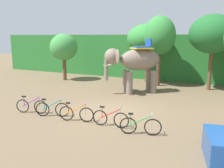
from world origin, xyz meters
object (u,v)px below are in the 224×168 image
(tree_far_right, at_px, (213,34))
(bike_purple, at_px, (31,106))
(tree_center_left, at_px, (64,47))
(bike_red, at_px, (110,118))
(tree_center_right, at_px, (160,36))
(bike_green, at_px, (140,126))
(bike_orange, at_px, (76,113))
(elephant, at_px, (136,62))
(tree_right, at_px, (148,39))
(bike_teal, at_px, (52,109))

(tree_far_right, xyz_separation_m, bike_purple, (-8.00, -9.88, -3.70))
(tree_center_left, distance_m, bike_red, 12.58)
(tree_far_right, bearing_deg, tree_center_right, -178.52)
(bike_red, bearing_deg, bike_green, -10.69)
(tree_center_right, xyz_separation_m, bike_orange, (-1.35, -9.83, -3.59))
(tree_center_left, xyz_separation_m, bike_red, (8.77, -8.64, -2.57))
(elephant, height_order, bike_green, elephant)
(bike_purple, bearing_deg, bike_green, -2.40)
(tree_right, bearing_deg, tree_far_right, -11.93)
(tree_center_left, relative_size, tree_center_right, 0.75)
(bike_green, bearing_deg, elephant, 111.48)
(bike_teal, height_order, bike_orange, same)
(bike_orange, xyz_separation_m, bike_red, (1.75, 0.07, 0.00))
(elephant, bearing_deg, tree_right, 96.04)
(bike_orange, bearing_deg, tree_right, 89.70)
(tree_right, xyz_separation_m, bike_orange, (-0.06, -11.01, -3.33))
(bike_green, bearing_deg, bike_teal, 176.47)
(tree_center_left, distance_m, bike_purple, 9.97)
(tree_far_right, relative_size, bike_orange, 3.28)
(tree_right, relative_size, bike_purple, 3.01)
(tree_center_left, distance_m, tree_right, 7.48)
(bike_orange, bearing_deg, tree_far_right, 62.40)
(tree_right, relative_size, bike_green, 3.01)
(tree_center_left, height_order, bike_green, tree_center_left)
(bike_red, distance_m, bike_green, 1.51)
(bike_teal, distance_m, bike_green, 4.73)
(tree_right, height_order, bike_teal, tree_right)
(bike_teal, bearing_deg, bike_orange, -3.21)
(tree_center_left, bearing_deg, bike_purple, -64.08)
(tree_far_right, height_order, bike_orange, tree_far_right)
(tree_center_right, distance_m, bike_red, 10.40)
(elephant, bearing_deg, tree_far_right, 34.55)
(bike_teal, height_order, bike_green, same)
(elephant, xyz_separation_m, bike_orange, (-0.51, -6.71, -1.82))
(elephant, bearing_deg, bike_green, -68.52)
(bike_teal, relative_size, bike_green, 0.97)
(tree_right, relative_size, tree_far_right, 0.91)
(tree_center_right, xyz_separation_m, bike_purple, (-4.16, -9.78, -3.59))
(bike_purple, relative_size, bike_green, 1.00)
(tree_right, xyz_separation_m, tree_center_right, (1.29, -1.18, 0.26))
(elephant, relative_size, bike_orange, 2.28)
(bike_green, bearing_deg, tree_right, 105.81)
(bike_purple, distance_m, bike_red, 4.56)
(elephant, bearing_deg, bike_orange, -94.37)
(tree_center_left, bearing_deg, elephant, -14.91)
(bike_teal, bearing_deg, tree_right, 81.95)
(tree_center_left, height_order, tree_right, tree_right)
(tree_center_left, height_order, bike_purple, tree_center_left)
(tree_center_left, height_order, elephant, tree_center_left)
(elephant, relative_size, bike_green, 2.30)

